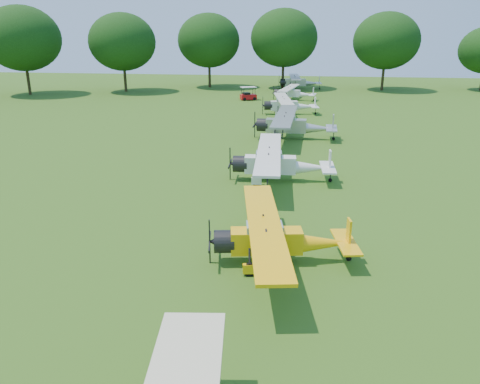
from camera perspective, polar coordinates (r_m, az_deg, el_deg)
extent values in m
plane|color=#265014|center=(26.59, 3.27, -1.52)|extent=(160.00, 160.00, 0.00)
cylinder|color=#322613|center=(82.27, 17.03, 13.36)|extent=(0.44, 0.44, 4.51)
ellipsoid|color=black|center=(81.98, 17.41, 17.18)|extent=(10.52, 10.52, 8.94)
cylinder|color=#322613|center=(81.95, 5.25, 14.14)|extent=(0.44, 0.44, 4.74)
ellipsoid|color=black|center=(81.66, 5.38, 18.19)|extent=(11.05, 11.05, 9.39)
cylinder|color=#322613|center=(83.35, -3.74, 14.18)|extent=(0.44, 0.44, 4.49)
ellipsoid|color=black|center=(83.06, -3.82, 17.95)|extent=(10.47, 10.47, 8.90)
cylinder|color=#322613|center=(79.11, -13.84, 13.40)|extent=(0.44, 0.44, 4.44)
ellipsoid|color=black|center=(78.80, -14.16, 17.32)|extent=(10.36, 10.36, 8.80)
cylinder|color=#322613|center=(80.06, -24.42, 12.47)|extent=(0.44, 0.44, 4.77)
ellipsoid|color=black|center=(79.76, -25.01, 16.61)|extent=(11.14, 11.14, 9.47)
cube|color=#FFBA0A|center=(19.77, 3.24, -5.97)|extent=(3.10, 1.37, 0.98)
cone|color=#FFBA0A|center=(20.19, 10.43, -6.16)|extent=(2.72, 1.27, 0.84)
cube|color=#8CA5B2|center=(19.55, 2.99, -4.61)|extent=(1.62, 1.10, 0.51)
cylinder|color=black|center=(19.70, -1.94, -6.04)|extent=(0.99, 1.10, 0.97)
cube|color=black|center=(19.72, -3.72, -6.06)|extent=(0.07, 0.12, 1.96)
cube|color=#FFBA0A|center=(19.46, 3.00, -3.98)|extent=(2.99, 10.00, 0.13)
cube|color=#FFBA0A|center=(20.22, 13.11, -4.87)|extent=(0.18, 0.52, 1.22)
cube|color=#FFBA0A|center=(20.36, 12.76, -5.96)|extent=(1.22, 2.71, 0.08)
cylinder|color=black|center=(19.00, 1.21, -9.42)|extent=(0.58, 0.24, 0.56)
cylinder|color=black|center=(21.08, 0.90, -6.39)|extent=(0.58, 0.24, 0.56)
cylinder|color=black|center=(20.74, 13.11, -7.89)|extent=(0.23, 0.11, 0.22)
cube|color=white|center=(30.54, 3.71, 3.36)|extent=(3.35, 1.16, 1.08)
cone|color=white|center=(30.66, 8.92, 2.93)|extent=(2.93, 1.08, 0.93)
cube|color=#8CA5B2|center=(30.39, 3.54, 4.39)|extent=(1.70, 1.04, 0.57)
cylinder|color=black|center=(30.63, 0.03, 3.45)|extent=(0.99, 1.12, 1.07)
cube|color=black|center=(30.70, -1.21, 3.47)|extent=(0.07, 0.13, 2.17)
cube|color=white|center=(30.33, 3.54, 4.86)|extent=(2.09, 11.00, 0.14)
cube|color=white|center=(30.62, 10.89, 3.79)|extent=(0.13, 0.57, 1.34)
cube|color=white|center=(30.73, 10.65, 2.96)|extent=(1.03, 2.93, 0.09)
cylinder|color=black|center=(29.55, 2.02, 1.28)|extent=(0.63, 0.20, 0.62)
cylinder|color=black|center=(32.02, 2.25, 2.69)|extent=(0.63, 0.20, 0.62)
cylinder|color=black|center=(31.00, 10.93, 1.43)|extent=(0.25, 0.10, 0.25)
cube|color=#B3B3B8|center=(42.97, 5.64, 8.06)|extent=(3.63, 1.16, 1.18)
cone|color=#B3B3B8|center=(42.92, 9.72, 7.63)|extent=(3.18, 1.09, 1.01)
cube|color=#8CA5B2|center=(42.87, 5.52, 8.87)|extent=(1.83, 1.08, 0.62)
cylinder|color=black|center=(43.16, 2.78, 8.17)|extent=(1.04, 1.20, 1.17)
cube|color=black|center=(43.25, 1.81, 8.21)|extent=(0.07, 0.14, 2.36)
cube|color=#B3B3B8|center=(42.82, 5.53, 9.25)|extent=(1.93, 11.97, 0.16)
cube|color=#B3B3B8|center=(42.84, 11.28, 8.28)|extent=(0.13, 0.62, 1.46)
cube|color=#B3B3B8|center=(42.93, 11.09, 7.63)|extent=(1.04, 3.18, 0.10)
cylinder|color=black|center=(41.84, 4.23, 6.61)|extent=(0.68, 0.20, 0.68)
cylinder|color=black|center=(44.58, 4.57, 7.38)|extent=(0.68, 0.20, 0.68)
cylinder|color=black|center=(43.12, 11.31, 6.40)|extent=(0.27, 0.10, 0.27)
cube|color=white|center=(55.87, 5.39, 10.46)|extent=(3.24, 1.39, 1.03)
cone|color=white|center=(56.23, 8.11, 10.26)|extent=(2.84, 1.28, 0.88)
cube|color=#8CA5B2|center=(55.79, 5.30, 11.01)|extent=(1.68, 1.12, 0.54)
cylinder|color=black|center=(55.71, 3.45, 10.48)|extent=(1.02, 1.14, 1.02)
cube|color=black|center=(55.67, 2.79, 10.49)|extent=(0.08, 0.13, 2.06)
cube|color=white|center=(55.75, 5.31, 11.26)|extent=(2.95, 10.48, 0.14)
cube|color=white|center=(56.31, 9.14, 10.72)|extent=(0.18, 0.55, 1.27)
cube|color=white|center=(56.36, 9.01, 10.28)|extent=(1.23, 2.84, 0.09)
cylinder|color=black|center=(54.71, 4.67, 9.52)|extent=(0.60, 0.24, 0.59)
cylinder|color=black|center=(57.12, 4.45, 9.93)|extent=(0.60, 0.24, 0.59)
cylinder|color=black|center=(56.52, 9.17, 9.46)|extent=(0.24, 0.11, 0.24)
cube|color=white|center=(67.83, 6.07, 11.89)|extent=(3.00, 1.31, 0.95)
cone|color=white|center=(67.42, 8.14, 11.65)|extent=(2.64, 1.21, 0.82)
cube|color=#8CA5B2|center=(67.79, 6.00, 12.31)|extent=(1.57, 1.06, 0.50)
cylinder|color=black|center=(68.19, 4.62, 11.97)|extent=(0.96, 1.06, 0.94)
cube|color=black|center=(68.32, 4.12, 12.00)|extent=(0.07, 0.12, 1.90)
cube|color=white|center=(67.77, 6.01, 12.50)|extent=(2.83, 9.70, 0.13)
cube|color=white|center=(67.23, 8.94, 11.98)|extent=(0.17, 0.51, 1.18)
cube|color=white|center=(67.29, 8.84, 11.64)|extent=(1.17, 2.63, 0.08)
cylinder|color=black|center=(66.96, 5.23, 11.24)|extent=(0.56, 0.23, 0.54)
cylinder|color=black|center=(69.16, 5.63, 11.47)|extent=(0.56, 0.23, 0.54)
cylinder|color=black|center=(67.37, 8.97, 10.99)|extent=(0.23, 0.11, 0.22)
cube|color=#B3B3B8|center=(80.89, 6.76, 13.14)|extent=(3.49, 1.27, 1.12)
cone|color=#B3B3B8|center=(81.10, 8.85, 12.95)|extent=(3.06, 1.18, 0.96)
cube|color=#8CA5B2|center=(80.83, 6.70, 13.56)|extent=(1.78, 1.11, 0.59)
cylinder|color=black|center=(80.82, 5.28, 13.19)|extent=(1.04, 1.18, 1.11)
cube|color=black|center=(80.80, 4.78, 13.20)|extent=(0.07, 0.13, 2.25)
cube|color=#B3B3B8|center=(80.81, 6.71, 13.75)|extent=(2.38, 11.43, 0.15)
cube|color=#B3B3B8|center=(81.15, 9.64, 13.30)|extent=(0.15, 0.60, 1.39)
cube|color=#B3B3B8|center=(81.19, 9.54, 12.96)|extent=(1.13, 3.06, 0.10)
cylinder|color=black|center=(79.61, 6.15, 12.49)|extent=(0.65, 0.22, 0.64)
cylinder|color=black|center=(82.27, 6.08, 12.70)|extent=(0.65, 0.22, 0.64)
cylinder|color=black|center=(81.30, 9.66, 12.33)|extent=(0.26, 0.10, 0.26)
cube|color=red|center=(67.50, 1.01, 11.52)|extent=(2.47, 1.99, 0.69)
cube|color=black|center=(67.36, 0.77, 11.85)|extent=(1.26, 1.36, 0.44)
cube|color=white|center=(67.34, 1.02, 12.66)|extent=(2.42, 2.04, 0.08)
cylinder|color=black|center=(66.73, 0.56, 11.24)|extent=(0.45, 0.31, 0.43)
cylinder|color=black|center=(67.90, 0.24, 11.38)|extent=(0.45, 0.31, 0.43)
cylinder|color=black|center=(67.19, 1.79, 11.28)|extent=(0.45, 0.31, 0.43)
cylinder|color=black|center=(68.34, 1.46, 11.42)|extent=(0.45, 0.31, 0.43)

